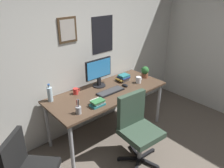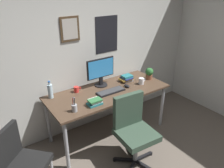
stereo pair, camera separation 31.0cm
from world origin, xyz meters
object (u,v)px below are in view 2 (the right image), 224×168
Objects in this scene: office_chair at (133,127)px; coffee_mug_near at (141,81)px; water_bottle at (50,91)px; book_stack_right at (95,102)px; book_stack_left at (127,78)px; side_chair at (20,161)px; computer_mouse at (127,86)px; keyboard at (111,91)px; coffee_mug_far at (76,89)px; pen_cup at (74,108)px; monitor at (101,71)px; potted_plant at (149,73)px.

office_chair reaches higher than coffee_mug_near.
water_bottle is 0.66m from book_stack_right.
book_stack_right is at bearing -156.20° from book_stack_left.
computer_mouse is at bearing 11.63° from side_chair.
computer_mouse is at bearing -126.95° from book_stack_left.
coffee_mug_far is at bearing 144.69° from keyboard.
office_chair is at bearing -69.39° from coffee_mug_far.
office_chair is 4.75× the size of pen_cup.
side_chair is 7.21× the size of coffee_mug_near.
book_stack_left is at bearing -12.90° from monitor.
potted_plant is at bearing -22.29° from book_stack_left.
office_chair is 1.23m from water_bottle.
pen_cup is (-1.46, -0.21, -0.05)m from potted_plant.
office_chair is 0.76m from computer_mouse.
pen_cup is at bearing -161.93° from book_stack_left.
potted_plant is at bearing 18.35° from coffee_mug_near.
book_stack_right is (-0.93, -0.13, -0.01)m from coffee_mug_near.
potted_plant is at bearing 4.11° from computer_mouse.
coffee_mug_far reaches higher than computer_mouse.
side_chair is at bearing -147.49° from coffee_mug_far.
book_stack_right reaches higher than computer_mouse.
water_bottle is at bearing 126.94° from office_chair.
water_bottle is at bearing 172.91° from book_stack_left.
keyboard is at bearing 14.81° from pen_cup.
coffee_mug_near is (0.26, -0.04, 0.03)m from computer_mouse.
coffee_mug_far is 0.51× the size of book_stack_left.
coffee_mug_near is 0.64× the size of book_stack_right.
side_chair is at bearing -170.31° from book_stack_right.
office_chair is 8.59× the size of coffee_mug_far.
side_chair is 1.63m from monitor.
computer_mouse is 0.77m from coffee_mug_far.
book_stack_left is (-0.36, 0.15, -0.06)m from potted_plant.
pen_cup is (-0.67, -0.18, 0.04)m from keyboard.
book_stack_left is at bearing 53.05° from computer_mouse.
monitor is 0.80m from water_bottle.
water_bottle is (-0.78, 0.34, 0.09)m from keyboard.
potted_plant is at bearing 8.34° from pen_cup.
monitor is 2.36× the size of potted_plant.
office_chair is 1.13m from potted_plant.
book_stack_left is at bearing 157.71° from potted_plant.
monitor is 1.07× the size of keyboard.
monitor is (1.42, 0.63, 0.50)m from side_chair.
coffee_mug_far is at bearing 110.61° from office_chair.
coffee_mug_far is at bearing 94.68° from book_stack_right.
book_stack_right is (1.04, 0.18, 0.30)m from side_chair.
pen_cup reaches higher than book_stack_right.
monitor is 0.83m from potted_plant.
book_stack_left is (-0.12, 0.22, -0.00)m from coffee_mug_near.
monitor is at bearing -1.00° from coffee_mug_far.
water_bottle reaches higher than book_stack_left.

